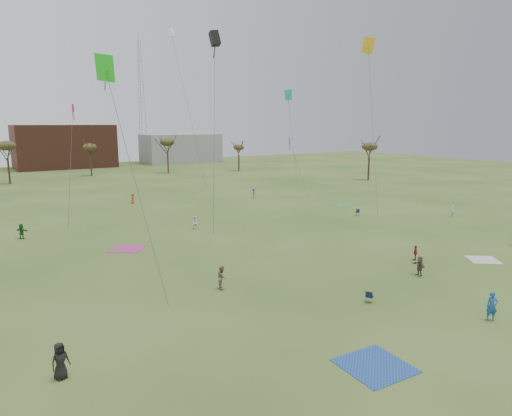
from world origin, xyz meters
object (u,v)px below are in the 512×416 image
camp_chair_right (357,214)px  spectator_fore_a (415,253)px  flyer_near_right (492,306)px  camp_chair_center (369,299)px  radio_tower (141,102)px

camp_chair_right → spectator_fore_a: bearing=-57.1°
flyer_near_right → camp_chair_right: size_ratio=2.21×
camp_chair_center → radio_tower: size_ratio=0.02×
flyer_near_right → radio_tower: 132.91m
camp_chair_right → radio_tower: 102.50m
flyer_near_right → radio_tower: size_ratio=0.05×
flyer_near_right → radio_tower: bearing=119.6°
flyer_near_right → spectator_fore_a: flyer_near_right is taller
flyer_near_right → spectator_fore_a: 13.19m
spectator_fore_a → flyer_near_right: bearing=18.2°
spectator_fore_a → radio_tower: size_ratio=0.03×
camp_chair_right → radio_tower: radio_tower is taller
camp_chair_right → camp_chair_center: bearing=-70.2°
spectator_fore_a → camp_chair_right: (10.56, 17.81, -0.44)m
camp_chair_right → flyer_near_right: bearing=-57.4°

